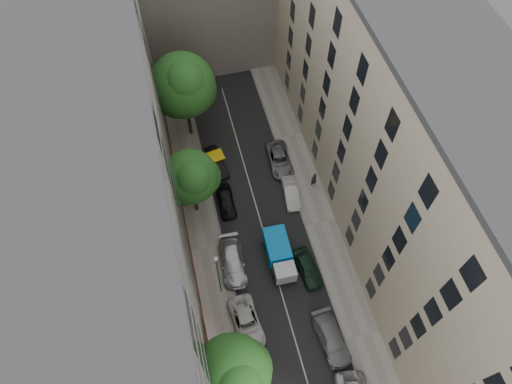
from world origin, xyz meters
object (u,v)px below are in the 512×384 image
object	(u,v)px
car_left_3	(232,262)
lamp_post	(218,272)
tarp_truck	(279,254)
car_left_2	(247,322)
tree_far	(184,87)
tree_mid	(192,178)
car_left_4	(226,201)
pedestrian	(314,179)
car_right_3	(291,193)
car_right_2	(308,268)
tree_near	(234,376)
car_right_1	(331,339)
car_right_4	(279,159)
car_left_5	(216,162)

from	to	relation	value
car_left_3	lamp_post	size ratio (longest dim) A/B	0.75
tarp_truck	car_left_3	xyz separation A→B (m)	(-4.17, 0.54, -0.51)
car_left_2	tree_far	bearing A→B (deg)	87.76
tarp_truck	tree_mid	size ratio (longest dim) A/B	0.61
car_left_4	pedestrian	world-z (taller)	pedestrian
tarp_truck	car_right_3	xyz separation A→B (m)	(3.00, 6.34, -0.62)
car_right_2	tree_mid	world-z (taller)	tree_mid
car_left_3	car_left_4	distance (m)	6.47
car_left_2	car_right_3	distance (m)	13.48
car_left_2	car_right_2	size ratio (longest dim) A/B	1.17
pedestrian	tree_near	bearing A→B (deg)	41.37
tree_far	car_left_2	bearing A→B (deg)	-87.59
car_left_4	car_right_3	size ratio (longest dim) A/B	1.01
tree_near	pedestrian	distance (m)	21.14
car_left_2	car_left_4	size ratio (longest dim) A/B	1.21
car_left_3	car_right_1	world-z (taller)	car_left_3
car_left_2	lamp_post	world-z (taller)	lamp_post
car_left_4	lamp_post	world-z (taller)	lamp_post
car_right_4	car_right_2	bearing A→B (deg)	-90.67
car_left_4	tree_far	size ratio (longest dim) A/B	0.38
car_left_2	tree_mid	xyz separation A→B (m)	(-2.00, 12.04, 4.87)
car_right_1	pedestrian	distance (m)	15.51
car_left_2	car_right_4	distance (m)	17.18
car_left_5	car_right_4	xyz separation A→B (m)	(6.40, -1.20, -0.02)
tree_far	pedestrian	size ratio (longest dim) A/B	5.68
tree_mid	car_left_5	bearing A→B (deg)	59.49
car_left_5	car_right_1	bearing A→B (deg)	-84.03
car_left_5	tree_near	bearing A→B (deg)	-107.09
car_right_2	tree_near	xyz separation A→B (m)	(-8.35, -8.19, 5.12)
car_right_3	tarp_truck	bearing A→B (deg)	-109.70
car_left_2	tree_near	distance (m)	7.31
car_right_4	tree_mid	distance (m)	11.00
car_left_3	car_left_4	bearing A→B (deg)	86.78
car_right_3	lamp_post	size ratio (longest dim) A/B	0.56
tarp_truck	car_right_2	xyz separation A→B (m)	(2.20, -1.66, -0.57)
car_right_4	car_right_1	bearing A→B (deg)	-89.38
car_left_3	car_right_3	distance (m)	9.22
car_right_2	car_left_4	bearing A→B (deg)	116.90
car_left_3	tree_far	xyz separation A→B (m)	(-0.94, 16.09, 6.19)
car_left_5	tree_far	world-z (taller)	tree_far
tarp_truck	car_right_1	world-z (taller)	tarp_truck
tree_near	car_left_2	bearing A→B (deg)	67.86
tree_far	car_left_3	bearing A→B (deg)	-86.65
car_left_5	lamp_post	bearing A→B (deg)	-109.50
tree_near	tree_far	bearing A→B (deg)	87.75
car_left_5	car_right_3	size ratio (longest dim) A/B	1.07
car_right_3	tree_mid	bearing A→B (deg)	-178.38
pedestrian	car_right_1	bearing A→B (deg)	63.50
car_left_5	car_right_3	world-z (taller)	car_left_5
car_left_4	tree_near	world-z (taller)	tree_near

